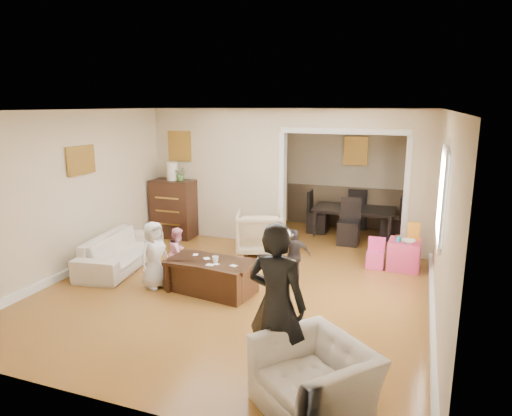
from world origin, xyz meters
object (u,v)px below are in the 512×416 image
at_px(coffee_cup, 215,259).
at_px(child_kneel_b, 179,253).
at_px(adult_person, 277,305).
at_px(cyan_cup, 399,239).
at_px(play_table, 404,255).
at_px(armchair_front, 314,379).
at_px(armchair_back, 260,232).
at_px(table_lamp, 172,171).
at_px(sofa, 121,251).
at_px(coffee_table, 211,276).
at_px(child_kneel_a, 154,255).
at_px(dining_table, 353,222).
at_px(dresser, 174,209).
at_px(child_toddler, 294,256).

relative_size(coffee_cup, child_kneel_b, 0.12).
bearing_deg(adult_person, cyan_cup, -95.49).
relative_size(play_table, cyan_cup, 6.30).
distance_m(cyan_cup, adult_person, 3.82).
bearing_deg(armchair_front, play_table, 121.95).
bearing_deg(armchair_back, cyan_cup, 160.24).
height_order(table_lamp, coffee_cup, table_lamp).
bearing_deg(sofa, coffee_table, -111.49).
relative_size(sofa, coffee_table, 1.49).
xyz_separation_m(armchair_front, child_kneel_a, (-2.87, 1.96, 0.19)).
xyz_separation_m(sofa, dining_table, (3.40, 3.21, 0.02)).
relative_size(armchair_front, cyan_cup, 12.13).
bearing_deg(dresser, play_table, -4.59).
bearing_deg(child_kneel_a, armchair_front, -105.79).
bearing_deg(child_kneel_b, adult_person, -144.29).
distance_m(table_lamp, coffee_cup, 3.23).
relative_size(cyan_cup, child_toddler, 0.09).
height_order(adult_person, child_kneel_b, adult_person).
height_order(dresser, adult_person, adult_person).
height_order(sofa, coffee_table, sofa).
bearing_deg(armchair_back, child_toddler, 110.90).
height_order(dining_table, adult_person, adult_person).
relative_size(sofa, table_lamp, 5.21).
bearing_deg(dresser, table_lamp, 0.00).
relative_size(coffee_table, child_toddler, 1.49).
relative_size(table_lamp, coffee_table, 0.29).
relative_size(child_kneel_a, child_kneel_b, 1.24).
height_order(armchair_back, dining_table, armchair_back).
xyz_separation_m(adult_person, child_toddler, (-0.52, 2.55, -0.39)).
bearing_deg(dresser, adult_person, -49.52).
relative_size(table_lamp, adult_person, 0.22).
xyz_separation_m(armchair_back, child_kneel_b, (-0.77, -1.61, 0.02)).
relative_size(armchair_front, child_toddler, 1.15).
distance_m(dresser, child_kneel_b, 2.36).
bearing_deg(sofa, armchair_back, -61.30).
height_order(cyan_cup, child_toddler, child_toddler).
distance_m(table_lamp, play_table, 4.69).
bearing_deg(dresser, coffee_table, -49.92).
bearing_deg(child_kneel_a, armchair_back, -5.51).
relative_size(coffee_table, adult_person, 0.77).
xyz_separation_m(sofa, table_lamp, (-0.06, 1.87, 1.09)).
bearing_deg(dining_table, child_toddler, -99.89).
bearing_deg(cyan_cup, table_lamp, 174.67).
bearing_deg(adult_person, dresser, -40.75).
relative_size(child_kneel_b, child_toddler, 0.97).
bearing_deg(child_kneel_b, child_kneel_a, 150.13).
bearing_deg(dining_table, dresser, -159.37).
relative_size(dining_table, child_kneel_b, 2.02).
xyz_separation_m(coffee_cup, play_table, (2.51, 1.99, -0.27)).
distance_m(sofa, coffee_table, 1.92).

